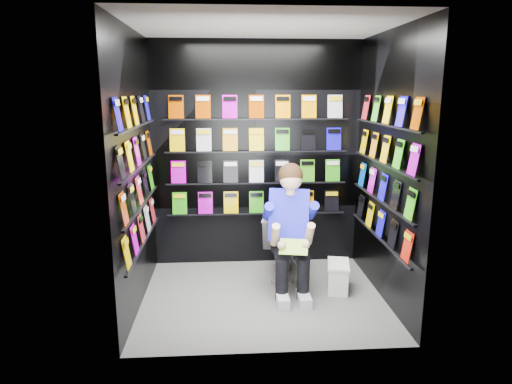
{
  "coord_description": "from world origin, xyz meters",
  "views": [
    {
      "loc": [
        -0.35,
        -4.25,
        2.04
      ],
      "look_at": [
        -0.06,
        0.15,
        1.06
      ],
      "focal_mm": 32.0,
      "sensor_mm": 36.0,
      "label": 1
    }
  ],
  "objects": [
    {
      "name": "wall_right",
      "position": [
        1.2,
        0.0,
        1.3
      ],
      "size": [
        0.04,
        2.0,
        2.6
      ],
      "primitive_type": "cube",
      "color": "black",
      "rests_on": "floor"
    },
    {
      "name": "comics_right",
      "position": [
        1.17,
        0.0,
        1.31
      ],
      "size": [
        0.06,
        1.7,
        1.37
      ],
      "primitive_type": null,
      "color": "red",
      "rests_on": "wall_right"
    },
    {
      "name": "reader",
      "position": [
        0.28,
        0.2,
        0.79
      ],
      "size": [
        0.7,
        0.89,
        1.47
      ],
      "primitive_type": null,
      "rotation": [
        0.0,
        0.0,
        -0.2
      ],
      "color": "#1A19D0",
      "rests_on": "toilet"
    },
    {
      "name": "longbox",
      "position": [
        0.79,
        0.12,
        0.14
      ],
      "size": [
        0.27,
        0.4,
        0.27
      ],
      "primitive_type": "cube",
      "rotation": [
        0.0,
        0.0,
        -0.22
      ],
      "color": "silver",
      "rests_on": "floor"
    },
    {
      "name": "wall_front",
      "position": [
        0.0,
        -1.0,
        1.3
      ],
      "size": [
        2.4,
        0.04,
        2.6
      ],
      "primitive_type": "cube",
      "color": "black",
      "rests_on": "floor"
    },
    {
      "name": "ceiling",
      "position": [
        0.0,
        0.0,
        2.6
      ],
      "size": [
        2.4,
        2.4,
        0.0
      ],
      "primitive_type": "plane",
      "color": "white",
      "rests_on": "floor"
    },
    {
      "name": "toilet",
      "position": [
        0.28,
        0.58,
        0.37
      ],
      "size": [
        0.56,
        0.82,
        0.73
      ],
      "primitive_type": "imported",
      "rotation": [
        0.0,
        0.0,
        2.94
      ],
      "color": "white",
      "rests_on": "floor"
    },
    {
      "name": "floor",
      "position": [
        0.0,
        0.0,
        0.0
      ],
      "size": [
        2.4,
        2.4,
        0.0
      ],
      "primitive_type": "plane",
      "color": "slate",
      "rests_on": "ground"
    },
    {
      "name": "wall_left",
      "position": [
        -1.2,
        0.0,
        1.3
      ],
      "size": [
        0.04,
        2.0,
        2.6
      ],
      "primitive_type": "cube",
      "color": "black",
      "rests_on": "floor"
    },
    {
      "name": "longbox_lid",
      "position": [
        0.79,
        0.12,
        0.28
      ],
      "size": [
        0.29,
        0.42,
        0.03
      ],
      "primitive_type": "cube",
      "rotation": [
        0.0,
        0.0,
        -0.22
      ],
      "color": "silver",
      "rests_on": "longbox"
    },
    {
      "name": "comics_back",
      "position": [
        0.0,
        0.97,
        1.31
      ],
      "size": [
        2.1,
        0.06,
        1.37
      ],
      "primitive_type": null,
      "color": "red",
      "rests_on": "wall_back"
    },
    {
      "name": "wall_back",
      "position": [
        0.0,
        1.0,
        1.3
      ],
      "size": [
        2.4,
        0.04,
        2.6
      ],
      "primitive_type": "cube",
      "color": "black",
      "rests_on": "floor"
    },
    {
      "name": "comics_left",
      "position": [
        -1.17,
        0.0,
        1.31
      ],
      "size": [
        0.06,
        1.7,
        1.37
      ],
      "primitive_type": null,
      "color": "red",
      "rests_on": "wall_left"
    },
    {
      "name": "held_comic",
      "position": [
        0.28,
        -0.15,
        0.58
      ],
      "size": [
        0.3,
        0.21,
        0.11
      ],
      "primitive_type": "cube",
      "rotation": [
        -0.96,
        0.0,
        -0.2
      ],
      "color": "green",
      "rests_on": "reader"
    }
  ]
}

